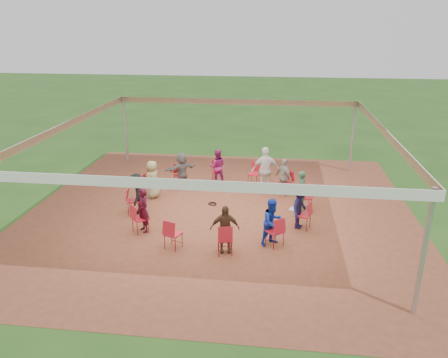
# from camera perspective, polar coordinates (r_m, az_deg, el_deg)

# --- Properties ---
(ground) EXTENTS (80.00, 80.00, 0.00)m
(ground) POSITION_cam_1_polar(r_m,az_deg,el_deg) (15.01, -0.47, -4.23)
(ground) COLOR #244C17
(ground) RESTS_ON ground
(dirt_patch) EXTENTS (13.00, 13.00, 0.00)m
(dirt_patch) POSITION_cam_1_polar(r_m,az_deg,el_deg) (15.00, -0.47, -4.21)
(dirt_patch) COLOR brown
(dirt_patch) RESTS_ON ground
(tent) EXTENTS (10.33, 10.33, 3.00)m
(tent) POSITION_cam_1_polar(r_m,az_deg,el_deg) (14.21, -0.50, 4.54)
(tent) COLOR #B2B2B7
(tent) RESTS_ON ground
(chair_0) EXTENTS (0.56, 0.54, 0.90)m
(chair_0) POSITION_cam_1_polar(r_m,az_deg,el_deg) (13.84, 10.31, -4.68)
(chair_0) COLOR red
(chair_0) RESTS_ON ground
(chair_1) EXTENTS (0.51, 0.49, 0.90)m
(chair_1) POSITION_cam_1_polar(r_m,az_deg,el_deg) (15.23, 10.54, -2.38)
(chair_1) COLOR red
(chair_1) RESTS_ON ground
(chair_2) EXTENTS (0.61, 0.60, 0.90)m
(chair_2) POSITION_cam_1_polar(r_m,az_deg,el_deg) (16.47, 8.09, -0.51)
(chair_2) COLOR red
(chair_2) RESTS_ON ground
(chair_3) EXTENTS (0.54, 0.56, 0.90)m
(chair_3) POSITION_cam_1_polar(r_m,az_deg,el_deg) (17.30, 3.97, 0.64)
(chair_3) COLOR red
(chair_3) RESTS_ON ground
(chair_4) EXTENTS (0.49, 0.51, 0.90)m
(chair_4) POSITION_cam_1_polar(r_m,az_deg,el_deg) (17.55, -0.90, 0.98)
(chair_4) COLOR red
(chair_4) RESTS_ON ground
(chair_5) EXTENTS (0.60, 0.61, 0.90)m
(chair_5) POSITION_cam_1_polar(r_m,az_deg,el_deg) (17.20, -5.70, 0.47)
(chair_5) COLOR red
(chair_5) RESTS_ON ground
(chair_6) EXTENTS (0.56, 0.54, 0.90)m
(chair_6) POSITION_cam_1_polar(r_m,az_deg,el_deg) (16.29, -9.60, -0.83)
(chair_6) COLOR red
(chair_6) RESTS_ON ground
(chair_7) EXTENTS (0.51, 0.49, 0.90)m
(chair_7) POSITION_cam_1_polar(r_m,az_deg,el_deg) (15.00, -11.67, -2.81)
(chair_7) COLOR red
(chair_7) RESTS_ON ground
(chair_8) EXTENTS (0.61, 0.60, 0.90)m
(chair_8) POSITION_cam_1_polar(r_m,az_deg,el_deg) (13.62, -10.90, -5.13)
(chair_8) COLOR red
(chair_8) RESTS_ON ground
(chair_9) EXTENTS (0.54, 0.56, 0.90)m
(chair_9) POSITION_cam_1_polar(r_m,az_deg,el_deg) (12.55, -6.67, -7.13)
(chair_9) COLOR red
(chair_9) RESTS_ON ground
(chair_10) EXTENTS (0.49, 0.51, 0.90)m
(chair_10) POSITION_cam_1_polar(r_m,az_deg,el_deg) (12.19, 0.13, -7.85)
(chair_10) COLOR red
(chair_10) RESTS_ON ground
(chair_11) EXTENTS (0.60, 0.61, 0.90)m
(chair_11) POSITION_cam_1_polar(r_m,az_deg,el_deg) (12.69, 6.66, -6.82)
(chair_11) COLOR red
(chair_11) RESTS_ON ground
(person_seated_0) EXTENTS (0.73, 1.00, 1.40)m
(person_seated_0) POSITION_cam_1_polar(r_m,az_deg,el_deg) (13.77, 9.90, -3.62)
(person_seated_0) COLOR #141338
(person_seated_0) RESTS_ON ground
(person_seated_1) EXTENTS (0.42, 0.56, 1.40)m
(person_seated_1) POSITION_cam_1_polar(r_m,az_deg,el_deg) (15.11, 10.16, -1.49)
(person_seated_1) COLOR #2B553C
(person_seated_1) RESTS_ON ground
(person_seated_2) EXTENTS (0.85, 0.90, 1.40)m
(person_seated_2) POSITION_cam_1_polar(r_m,az_deg,el_deg) (16.31, 7.82, 0.25)
(person_seated_2) COLOR #A7A096
(person_seated_2) RESTS_ON ground
(person_seated_3) EXTENTS (0.74, 0.51, 1.40)m
(person_seated_3) POSITION_cam_1_polar(r_m,az_deg,el_deg) (17.36, -0.89, 1.65)
(person_seated_3) COLOR #8F1A60
(person_seated_3) RESTS_ON ground
(person_seated_4) EXTENTS (1.31, 1.21, 1.40)m
(person_seated_4) POSITION_cam_1_polar(r_m,az_deg,el_deg) (17.01, -5.54, 1.18)
(person_seated_4) COLOR slate
(person_seated_4) RESTS_ON ground
(person_seated_5) EXTENTS (0.59, 0.77, 1.40)m
(person_seated_5) POSITION_cam_1_polar(r_m,az_deg,el_deg) (16.13, -9.31, -0.05)
(person_seated_5) COLOR #9B905F
(person_seated_5) RESTS_ON ground
(person_seated_6) EXTENTS (0.60, 0.97, 1.40)m
(person_seated_6) POSITION_cam_1_polar(r_m,az_deg,el_deg) (14.89, -11.28, -1.89)
(person_seated_6) COLOR black
(person_seated_6) RESTS_ON ground
(person_seated_7) EXTENTS (0.59, 0.61, 1.40)m
(person_seated_7) POSITION_cam_1_polar(r_m,az_deg,el_deg) (13.56, -10.50, -4.04)
(person_seated_7) COLOR #3D0A1B
(person_seated_7) RESTS_ON ground
(person_seated_8) EXTENTS (0.88, 0.56, 1.40)m
(person_seated_8) POSITION_cam_1_polar(r_m,az_deg,el_deg) (12.18, 0.10, -6.52)
(person_seated_8) COLOR brown
(person_seated_8) RESTS_ON ground
(person_seated_9) EXTENTS (0.77, 0.74, 1.40)m
(person_seated_9) POSITION_cam_1_polar(r_m,az_deg,el_deg) (12.66, 6.36, -5.59)
(person_seated_9) COLOR #1231A9
(person_seated_9) RESTS_ON ground
(standing_person) EXTENTS (1.15, 0.80, 1.79)m
(standing_person) POSITION_cam_1_polar(r_m,az_deg,el_deg) (16.38, 5.41, 1.15)
(standing_person) COLOR white
(standing_person) RESTS_ON ground
(cable_coil) EXTENTS (0.36, 0.36, 0.03)m
(cable_coil) POSITION_cam_1_polar(r_m,az_deg,el_deg) (15.55, -1.49, -3.27)
(cable_coil) COLOR black
(cable_coil) RESTS_ON ground
(laptop) EXTENTS (0.33, 0.37, 0.21)m
(laptop) POSITION_cam_1_polar(r_m,az_deg,el_deg) (13.83, 9.24, -3.70)
(laptop) COLOR #B7B7BC
(laptop) RESTS_ON ground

